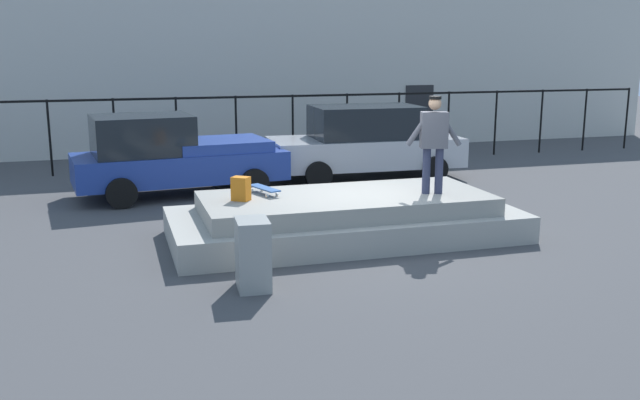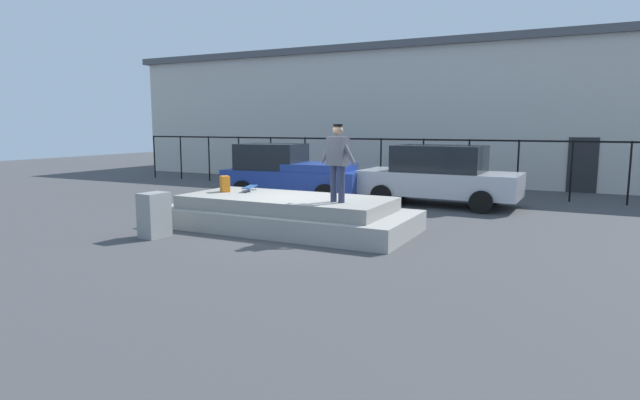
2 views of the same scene
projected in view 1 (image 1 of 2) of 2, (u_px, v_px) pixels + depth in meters
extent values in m
plane|color=#424244|center=(362.00, 237.00, 12.37)|extent=(60.00, 60.00, 0.00)
cube|color=#9E9B93|center=(345.00, 225.00, 12.28)|extent=(6.02, 2.67, 0.46)
cube|color=gray|center=(346.00, 203.00, 12.20)|extent=(4.93, 2.19, 0.30)
cylinder|color=#2D334C|center=(426.00, 171.00, 12.20)|extent=(0.14, 0.14, 0.80)
cylinder|color=#2D334C|center=(439.00, 171.00, 12.20)|extent=(0.14, 0.14, 0.80)
cube|color=#595960|center=(434.00, 130.00, 12.05)|extent=(0.50, 0.35, 0.62)
cylinder|color=#595960|center=(418.00, 130.00, 12.04)|extent=(0.42, 0.19, 0.57)
cylinder|color=#595960|center=(450.00, 130.00, 12.06)|extent=(0.42, 0.19, 0.57)
sphere|color=tan|center=(435.00, 104.00, 11.95)|extent=(0.22, 0.22, 0.22)
cylinder|color=black|center=(435.00, 98.00, 11.93)|extent=(0.26, 0.26, 0.05)
cube|color=#264C8C|center=(264.00, 188.00, 12.20)|extent=(0.44, 0.81, 0.02)
cylinder|color=silver|center=(267.00, 196.00, 11.95)|extent=(0.05, 0.06, 0.06)
cylinder|color=silver|center=(277.00, 194.00, 12.06)|extent=(0.05, 0.06, 0.06)
cylinder|color=silver|center=(252.00, 191.00, 12.36)|extent=(0.05, 0.06, 0.06)
cylinder|color=silver|center=(262.00, 189.00, 12.47)|extent=(0.05, 0.06, 0.06)
cube|color=orange|center=(241.00, 189.00, 11.67)|extent=(0.34, 0.33, 0.40)
cube|color=navy|center=(180.00, 166.00, 15.78)|extent=(4.78, 2.29, 0.64)
cube|color=black|center=(142.00, 135.00, 15.31)|extent=(2.24, 1.87, 0.85)
cube|color=navy|center=(220.00, 145.00, 16.04)|extent=(2.25, 1.92, 0.24)
cylinder|color=black|center=(110.00, 178.00, 16.13)|extent=(0.66, 0.29, 0.64)
cylinder|color=black|center=(121.00, 193.00, 14.48)|extent=(0.66, 0.29, 0.64)
cylinder|color=black|center=(231.00, 170.00, 17.22)|extent=(0.66, 0.29, 0.64)
cylinder|color=black|center=(254.00, 183.00, 15.57)|extent=(0.66, 0.29, 0.64)
cube|color=#B7B7BC|center=(365.00, 152.00, 17.77)|extent=(4.82, 2.06, 0.71)
cube|color=black|center=(365.00, 122.00, 17.61)|extent=(2.67, 1.77, 0.79)
cylinder|color=black|center=(299.00, 162.00, 18.39)|extent=(0.65, 0.24, 0.64)
cylinder|color=black|center=(318.00, 175.00, 16.54)|extent=(0.65, 0.24, 0.64)
cylinder|color=black|center=(405.00, 157.00, 19.14)|extent=(0.65, 0.24, 0.64)
cylinder|color=black|center=(435.00, 169.00, 17.29)|extent=(0.65, 0.24, 0.64)
cube|color=gray|center=(253.00, 254.00, 9.64)|extent=(0.48, 0.63, 0.98)
cylinder|color=black|center=(50.00, 138.00, 17.96)|extent=(0.06, 0.06, 1.96)
cylinder|color=black|center=(115.00, 136.00, 18.41)|extent=(0.06, 0.06, 1.96)
cylinder|color=black|center=(177.00, 134.00, 18.86)|extent=(0.06, 0.06, 1.96)
cylinder|color=black|center=(236.00, 132.00, 19.31)|extent=(0.06, 0.06, 1.96)
cylinder|color=black|center=(293.00, 130.00, 19.75)|extent=(0.06, 0.06, 1.96)
cylinder|color=black|center=(347.00, 128.00, 20.20)|extent=(0.06, 0.06, 1.96)
cylinder|color=black|center=(399.00, 126.00, 20.65)|extent=(0.06, 0.06, 1.96)
cylinder|color=black|center=(448.00, 124.00, 21.10)|extent=(0.06, 0.06, 1.96)
cylinder|color=black|center=(495.00, 123.00, 21.55)|extent=(0.06, 0.06, 1.96)
cylinder|color=black|center=(541.00, 121.00, 22.00)|extent=(0.06, 0.06, 1.96)
cylinder|color=black|center=(585.00, 120.00, 22.44)|extent=(0.06, 0.06, 1.96)
cylinder|color=black|center=(627.00, 118.00, 22.89)|extent=(0.06, 0.06, 1.96)
cube|color=black|center=(264.00, 97.00, 19.33)|extent=(24.00, 0.04, 0.06)
cube|color=beige|center=(225.00, 60.00, 25.36)|extent=(29.54, 7.72, 5.58)
cube|color=#262628|center=(419.00, 115.00, 23.77)|extent=(1.00, 0.06, 2.00)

